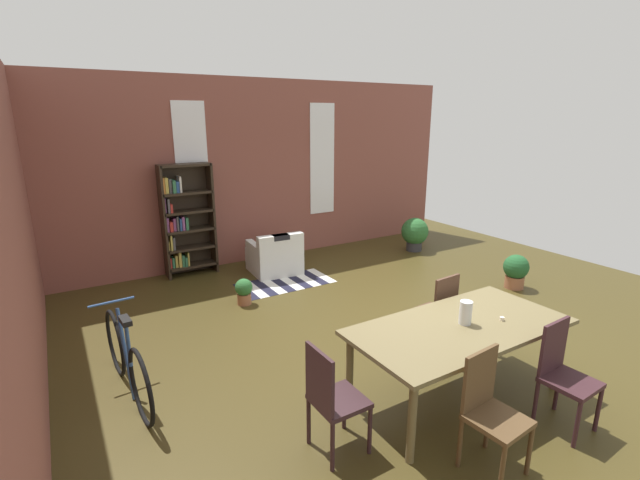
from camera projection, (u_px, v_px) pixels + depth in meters
name	position (u px, v px, depth m)	size (l,w,h in m)	color
ground_plane	(399.00, 340.00, 5.48)	(10.20, 10.20, 0.00)	#413717
back_wall_brick	(261.00, 172.00, 8.32)	(8.41, 0.12, 3.32)	brown
left_wall_brick	(3.00, 262.00, 3.15)	(0.12, 8.85, 3.32)	brown
window_pane_0	(192.00, 167.00, 7.56)	(0.55, 0.02, 2.16)	white
window_pane_1	(322.00, 160.00, 8.86)	(0.55, 0.02, 2.16)	white
dining_table	(460.00, 332.00, 4.20)	(2.13, 1.04, 0.77)	brown
vase_on_table	(466.00, 313.00, 4.18)	(0.12, 0.12, 0.23)	silver
tealight_candle_0	(502.00, 319.00, 4.27)	(0.04, 0.04, 0.03)	silver
dining_chair_far_right	(437.00, 310.00, 5.11)	(0.43, 0.43, 0.95)	#4D3326
dining_chair_near_right	(563.00, 372.00, 3.87)	(0.42, 0.42, 0.95)	#391F24
dining_chair_head_left	(331.00, 397.00, 3.53)	(0.40, 0.40, 0.95)	#352024
dining_chair_near_left	(490.00, 408.00, 3.39)	(0.43, 0.43, 0.95)	brown
bookshelf_tall	(184.00, 220.00, 7.52)	(0.86, 0.31, 1.91)	#2D2319
armchair_white	(275.00, 257.00, 7.79)	(0.86, 0.86, 0.75)	silver
bicycle_second	(127.00, 361.00, 4.33)	(0.44, 1.71, 0.90)	black
potted_plant_by_shelf	(244.00, 291.00, 6.48)	(0.25, 0.25, 0.39)	#9E6042
potted_plant_corner	(415.00, 233.00, 9.05)	(0.55, 0.55, 0.68)	#333338
potted_plant_window	(516.00, 270.00, 7.08)	(0.39, 0.39, 0.55)	#9E6042
striped_rug	(285.00, 283.00, 7.35)	(1.54, 0.78, 0.01)	#1E1E33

